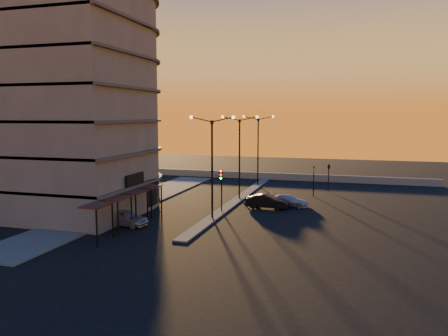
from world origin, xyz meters
TOP-DOWN VIEW (x-y plane):
  - ground at (0.00, 0.00)m, footprint 120.00×120.00m
  - sidewalk_west at (-10.50, 4.00)m, footprint 5.00×40.00m
  - median at (0.00, 10.00)m, footprint 1.20×36.00m
  - parapet at (2.00, 26.00)m, footprint 44.00×0.50m
  - building at (-14.00, 0.03)m, footprint 14.35×17.08m
  - streetlamp_near at (0.00, 0.00)m, footprint 4.32×0.32m
  - streetlamp_mid at (0.00, 10.00)m, footprint 4.32×0.32m
  - streetlamp_far at (0.00, 20.00)m, footprint 4.32×0.32m
  - traffic_light_main at (0.00, 2.87)m, footprint 0.28×0.44m
  - signal_east_a at (8.00, 14.00)m, footprint 0.13×0.16m
  - signal_east_b at (9.50, 18.00)m, footprint 0.42×1.99m
  - car_hatchback at (-6.50, -4.64)m, footprint 4.40×2.20m
  - car_sedan at (4.03, 5.85)m, footprint 4.40×1.54m
  - car_wagon at (6.07, 7.50)m, footprint 4.43×2.39m

SIDE VIEW (x-z plane):
  - ground at x=0.00m, z-range 0.00..0.00m
  - sidewalk_west at x=-10.50m, z-range 0.00..0.12m
  - median at x=0.00m, z-range 0.00..0.12m
  - parapet at x=2.00m, z-range 0.00..1.00m
  - car_wagon at x=6.07m, z-range 0.00..1.22m
  - car_hatchback at x=-6.50m, z-range 0.00..1.44m
  - car_sedan at x=4.03m, z-range 0.00..1.45m
  - signal_east_a at x=8.00m, z-range 0.13..3.73m
  - traffic_light_main at x=0.00m, z-range 0.76..5.01m
  - signal_east_b at x=9.50m, z-range 1.30..4.90m
  - streetlamp_near at x=0.00m, z-range 0.84..10.35m
  - streetlamp_mid at x=0.00m, z-range 0.84..10.35m
  - streetlamp_far at x=0.00m, z-range 0.84..10.35m
  - building at x=-14.00m, z-range -0.59..24.41m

